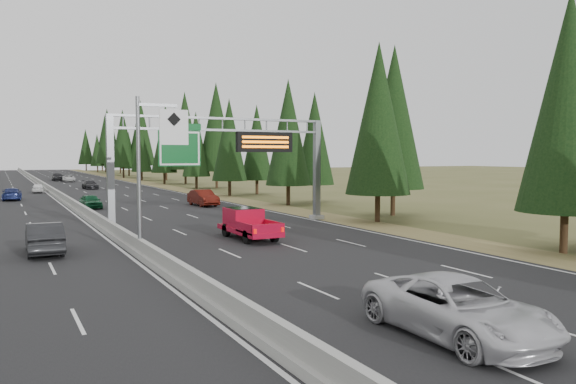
% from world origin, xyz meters
% --- Properties ---
extents(road, '(32.00, 260.00, 0.08)m').
position_xyz_m(road, '(0.00, 80.00, 0.04)').
color(road, black).
rests_on(road, ground).
extents(shoulder_right, '(3.60, 260.00, 0.06)m').
position_xyz_m(shoulder_right, '(17.80, 80.00, 0.03)').
color(shoulder_right, olive).
rests_on(shoulder_right, ground).
extents(median_barrier, '(0.70, 260.00, 0.85)m').
position_xyz_m(median_barrier, '(0.00, 80.00, 0.41)').
color(median_barrier, gray).
rests_on(median_barrier, road).
extents(sign_gantry, '(16.75, 0.98, 7.80)m').
position_xyz_m(sign_gantry, '(8.92, 34.88, 5.27)').
color(sign_gantry, slate).
rests_on(sign_gantry, road).
extents(hov_sign_pole, '(2.80, 0.50, 8.00)m').
position_xyz_m(hov_sign_pole, '(0.58, 24.97, 4.72)').
color(hov_sign_pole, slate).
rests_on(hov_sign_pole, road).
extents(tree_row_right, '(11.71, 241.56, 18.48)m').
position_xyz_m(tree_row_right, '(21.87, 73.87, 8.63)').
color(tree_row_right, black).
rests_on(tree_row_right, ground).
extents(silver_minivan, '(2.80, 6.01, 1.67)m').
position_xyz_m(silver_minivan, '(4.96, 8.00, 0.91)').
color(silver_minivan, silver).
rests_on(silver_minivan, road).
extents(red_pickup, '(2.01, 5.63, 1.83)m').
position_xyz_m(red_pickup, '(7.12, 28.00, 1.10)').
color(red_pickup, black).
rests_on(red_pickup, road).
extents(car_ahead_green, '(1.88, 4.08, 1.36)m').
position_xyz_m(car_ahead_green, '(1.50, 52.61, 0.76)').
color(car_ahead_green, '#13532D').
rests_on(car_ahead_green, road).
extents(car_ahead_dkred, '(1.92, 4.96, 1.61)m').
position_xyz_m(car_ahead_dkred, '(11.95, 50.31, 0.89)').
color(car_ahead_dkred, '#4F120B').
rests_on(car_ahead_dkred, road).
extents(car_ahead_dkgrey, '(2.08, 4.55, 1.29)m').
position_xyz_m(car_ahead_dkgrey, '(5.95, 84.86, 0.73)').
color(car_ahead_dkgrey, black).
rests_on(car_ahead_dkgrey, road).
extents(car_ahead_white, '(2.51, 4.93, 1.33)m').
position_xyz_m(car_ahead_white, '(5.70, 110.82, 0.75)').
color(car_ahead_white, silver).
rests_on(car_ahead_white, road).
extents(car_ahead_far, '(2.08, 4.87, 1.64)m').
position_xyz_m(car_ahead_far, '(4.22, 116.33, 0.90)').
color(car_ahead_far, '#232326').
rests_on(car_ahead_far, road).
extents(car_onc_near, '(1.77, 4.92, 1.61)m').
position_xyz_m(car_onc_near, '(-4.26, 27.85, 0.89)').
color(car_onc_near, '#232326').
rests_on(car_onc_near, road).
extents(car_onc_blue, '(2.22, 4.92, 1.40)m').
position_xyz_m(car_onc_blue, '(-4.96, 66.98, 0.78)').
color(car_onc_blue, navy).
rests_on(car_onc_blue, road).
extents(car_onc_white, '(1.88, 3.91, 1.29)m').
position_xyz_m(car_onc_white, '(-1.50, 79.30, 0.72)').
color(car_onc_white, white).
rests_on(car_onc_white, road).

